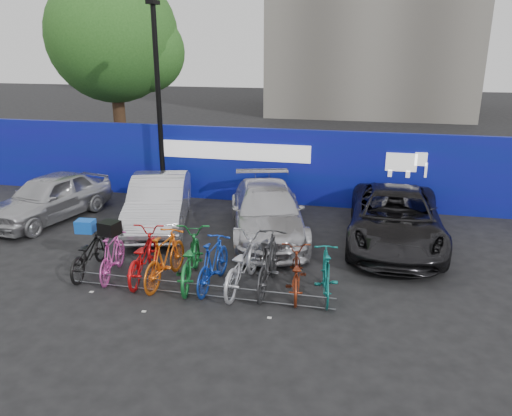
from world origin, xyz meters
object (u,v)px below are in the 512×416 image
(bike_2, at_px, (143,255))
(bike_9, at_px, (326,273))
(lamppost, at_px, (159,99))
(car_1, at_px, (159,202))
(bike_1, at_px, (112,256))
(bike_rack, at_px, (197,289))
(car_0, at_px, (49,197))
(car_2, at_px, (267,212))
(bike_0, at_px, (88,252))
(bike_3, at_px, (165,258))
(bike_8, at_px, (295,273))
(tree, at_px, (119,40))
(bike_4, at_px, (190,258))
(bike_7, at_px, (268,262))
(bike_6, at_px, (242,263))
(car_3, at_px, (395,218))
(bike_5, at_px, (213,263))

(bike_2, relative_size, bike_9, 1.18)
(lamppost, xyz_separation_m, car_1, (0.80, -2.23, -2.57))
(bike_1, bearing_deg, bike_rack, 156.96)
(car_0, distance_m, car_2, 6.42)
(bike_0, bearing_deg, bike_3, 170.30)
(bike_rack, height_order, bike_8, bike_8)
(tree, distance_m, bike_8, 14.07)
(car_0, relative_size, bike_2, 2.00)
(bike_4, height_order, bike_7, bike_7)
(bike_0, height_order, bike_3, bike_3)
(bike_3, xyz_separation_m, bike_8, (2.78, 0.14, -0.11))
(tree, distance_m, bike_3, 12.61)
(tree, xyz_separation_m, lamppost, (3.57, -4.66, -1.80))
(car_1, bearing_deg, bike_2, -88.96)
(bike_6, height_order, bike_7, bike_7)
(car_3, xyz_separation_m, bike_2, (-5.42, -3.23, -0.17))
(bike_0, bearing_deg, car_3, -160.67)
(bike_2, distance_m, bike_5, 1.63)
(car_0, distance_m, bike_6, 7.15)
(bike_0, bearing_deg, bike_7, 174.58)
(bike_8, relative_size, bike_9, 1.03)
(lamppost, bearing_deg, bike_2, -71.85)
(bike_7, bearing_deg, bike_6, 5.10)
(car_3, relative_size, bike_3, 2.62)
(lamppost, distance_m, bike_4, 6.68)
(bike_4, distance_m, bike_5, 0.56)
(bike_5, bearing_deg, bike_7, -169.20)
(lamppost, bearing_deg, bike_1, -78.75)
(car_3, distance_m, bike_1, 6.95)
(lamppost, bearing_deg, bike_3, -67.06)
(bike_1, relative_size, bike_7, 0.81)
(car_2, height_order, bike_0, car_2)
(bike_0, xyz_separation_m, bike_7, (4.08, 0.07, 0.13))
(bike_6, bearing_deg, car_2, -83.88)
(tree, height_order, bike_8, tree)
(car_3, distance_m, bike_2, 6.31)
(lamppost, distance_m, bike_9, 8.36)
(bike_2, bearing_deg, bike_4, 172.96)
(bike_3, relative_size, bike_4, 0.90)
(bike_1, bearing_deg, lamppost, -88.61)
(tree, bearing_deg, bike_6, -53.02)
(bike_2, distance_m, bike_3, 0.58)
(bike_5, bearing_deg, bike_1, 3.96)
(car_3, distance_m, bike_6, 4.54)
(car_3, xyz_separation_m, bike_3, (-4.85, -3.36, -0.12))
(car_3, distance_m, bike_3, 5.90)
(tree, height_order, bike_1, tree)
(bike_1, bearing_deg, bike_0, -17.63)
(car_0, relative_size, bike_4, 1.88)
(bike_8, bearing_deg, lamppost, -54.49)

